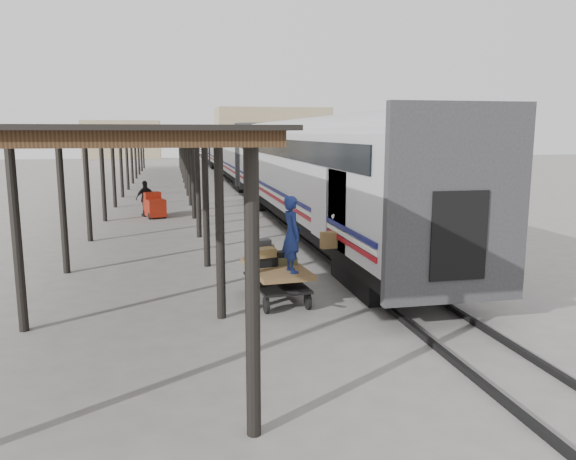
{
  "coord_description": "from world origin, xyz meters",
  "views": [
    {
      "loc": [
        -2.33,
        -14.02,
        4.07
      ],
      "look_at": [
        0.43,
        -0.68,
        1.7
      ],
      "focal_mm": 35.0,
      "sensor_mm": 36.0,
      "label": 1
    }
  ],
  "objects_px": {
    "baggage_cart": "(276,274)",
    "luggage_tug": "(154,206)",
    "porter": "(292,234)",
    "pedestrian": "(146,198)"
  },
  "relations": [
    {
      "from": "baggage_cart",
      "to": "luggage_tug",
      "type": "xyz_separation_m",
      "value": [
        -3.31,
        14.64,
        -0.1
      ]
    },
    {
      "from": "baggage_cart",
      "to": "porter",
      "type": "xyz_separation_m",
      "value": [
        0.25,
        -0.65,
        1.1
      ]
    },
    {
      "from": "baggage_cart",
      "to": "porter",
      "type": "distance_m",
      "value": 1.31
    },
    {
      "from": "luggage_tug",
      "to": "porter",
      "type": "bearing_deg",
      "value": -93.03
    },
    {
      "from": "luggage_tug",
      "to": "baggage_cart",
      "type": "bearing_deg",
      "value": -93.4
    },
    {
      "from": "luggage_tug",
      "to": "pedestrian",
      "type": "distance_m",
      "value": 0.79
    },
    {
      "from": "baggage_cart",
      "to": "pedestrian",
      "type": "bearing_deg",
      "value": 98.6
    },
    {
      "from": "porter",
      "to": "pedestrian",
      "type": "relative_size",
      "value": 1.02
    },
    {
      "from": "baggage_cart",
      "to": "porter",
      "type": "bearing_deg",
      "value": -74.09
    },
    {
      "from": "porter",
      "to": "pedestrian",
      "type": "height_order",
      "value": "porter"
    }
  ]
}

